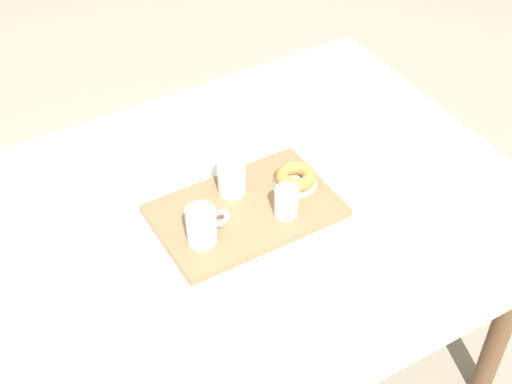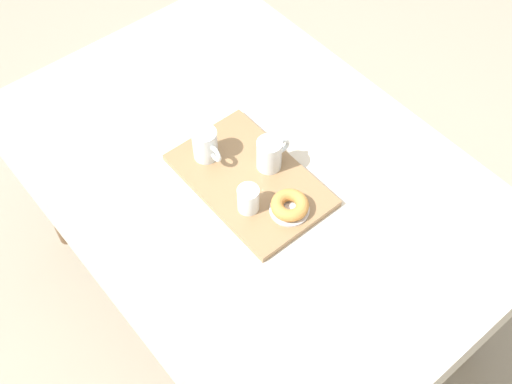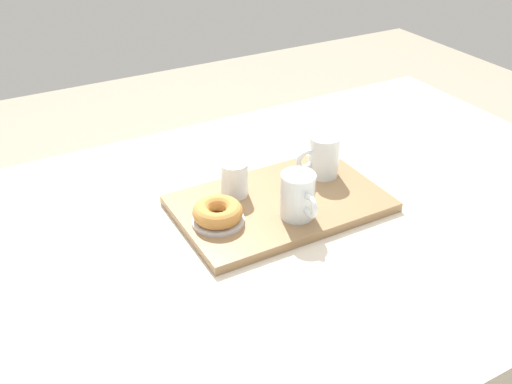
% 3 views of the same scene
% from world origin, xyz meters
% --- Properties ---
extents(ground_plane, '(6.00, 6.00, 0.00)m').
position_xyz_m(ground_plane, '(0.00, 0.00, 0.00)').
color(ground_plane, gray).
extents(dining_table, '(1.53, 1.05, 0.78)m').
position_xyz_m(dining_table, '(0.00, 0.00, 0.69)').
color(dining_table, beige).
rests_on(dining_table, ground).
extents(serving_tray, '(0.46, 0.29, 0.02)m').
position_xyz_m(serving_tray, '(0.04, -0.04, 0.79)').
color(serving_tray, olive).
rests_on(serving_tray, dining_table).
extents(tea_mug_left, '(0.07, 0.11, 0.10)m').
position_xyz_m(tea_mug_left, '(0.04, 0.03, 0.84)').
color(tea_mug_left, white).
rests_on(tea_mug_left, serving_tray).
extents(tea_mug_right, '(0.11, 0.07, 0.10)m').
position_xyz_m(tea_mug_right, '(-0.10, -0.08, 0.84)').
color(tea_mug_right, white).
rests_on(tea_mug_right, serving_tray).
extents(water_glass_near, '(0.06, 0.06, 0.08)m').
position_xyz_m(water_glass_near, '(0.12, -0.11, 0.83)').
color(water_glass_near, white).
rests_on(water_glass_near, serving_tray).
extents(donut_plate_left, '(0.11, 0.11, 0.01)m').
position_xyz_m(donut_plate_left, '(0.20, -0.03, 0.80)').
color(donut_plate_left, silver).
rests_on(donut_plate_left, serving_tray).
extents(sugar_donut_left, '(0.10, 0.10, 0.04)m').
position_xyz_m(sugar_donut_left, '(0.20, -0.03, 0.82)').
color(sugar_donut_left, '#BC7F3D').
rests_on(sugar_donut_left, donut_plate_left).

